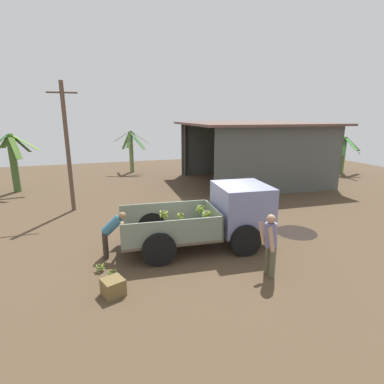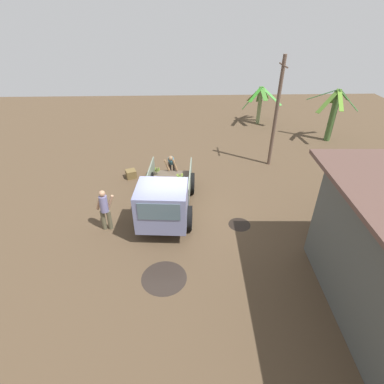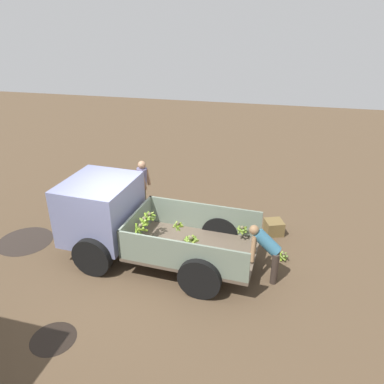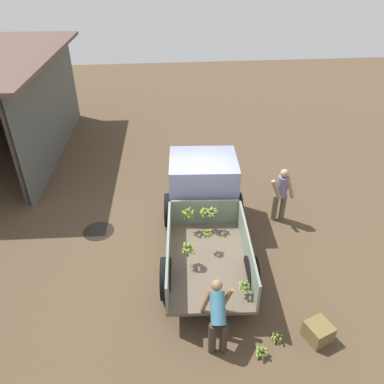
# 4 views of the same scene
# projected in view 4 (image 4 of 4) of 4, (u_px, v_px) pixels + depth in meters

# --- Properties ---
(ground) EXTENTS (36.00, 36.00, 0.00)m
(ground) POSITION_uv_depth(u_px,v_px,m) (191.00, 238.00, 9.75)
(ground) COLOR #4F3D2A
(mud_patch_0) EXTENTS (0.83, 0.83, 0.01)m
(mud_patch_0) POSITION_uv_depth(u_px,v_px,m) (99.00, 231.00, 9.99)
(mud_patch_0) COLOR black
(mud_patch_0) RESTS_ON ground
(mud_patch_1) EXTENTS (1.39, 1.39, 0.01)m
(mud_patch_1) POSITION_uv_depth(u_px,v_px,m) (191.00, 178.00, 12.30)
(mud_patch_1) COLOR #2C241E
(mud_patch_1) RESTS_ON ground
(cargo_truck) EXTENTS (4.58, 2.29, 1.87)m
(cargo_truck) POSITION_uv_depth(u_px,v_px,m) (204.00, 198.00, 9.52)
(cargo_truck) COLOR brown
(cargo_truck) RESTS_ON ground
(banana_palm_2) EXTENTS (3.01, 2.74, 2.50)m
(banana_palm_2) POSITION_uv_depth(u_px,v_px,m) (12.00, 65.00, 18.95)
(banana_palm_2) COLOR #5F783B
(banana_palm_2) RESTS_ON ground
(person_foreground_visitor) EXTENTS (0.35, 0.70, 1.62)m
(person_foreground_visitor) POSITION_uv_depth(u_px,v_px,m) (281.00, 193.00, 9.93)
(person_foreground_visitor) COLOR brown
(person_foreground_visitor) RESTS_ON ground
(person_worker_loading) EXTENTS (0.72, 0.65, 1.30)m
(person_worker_loading) POSITION_uv_depth(u_px,v_px,m) (218.00, 315.00, 6.78)
(person_worker_loading) COLOR #352A23
(person_worker_loading) RESTS_ON ground
(banana_bunch_on_ground_0) EXTENTS (0.25, 0.25, 0.21)m
(banana_bunch_on_ground_0) POSITION_uv_depth(u_px,v_px,m) (262.00, 352.00, 6.87)
(banana_bunch_on_ground_0) COLOR brown
(banana_bunch_on_ground_0) RESTS_ON ground
(banana_bunch_on_ground_1) EXTENTS (0.24, 0.24, 0.20)m
(banana_bunch_on_ground_1) POSITION_uv_depth(u_px,v_px,m) (277.00, 337.00, 7.15)
(banana_bunch_on_ground_1) COLOR brown
(banana_bunch_on_ground_1) RESTS_ON ground
(wooden_crate_0) EXTENTS (0.58, 0.58, 0.38)m
(wooden_crate_0) POSITION_uv_depth(u_px,v_px,m) (318.00, 332.00, 7.15)
(wooden_crate_0) COLOR brown
(wooden_crate_0) RESTS_ON ground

